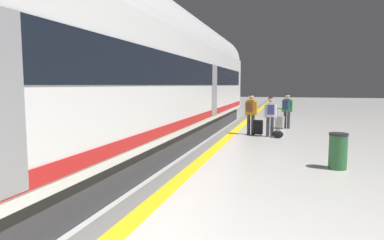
% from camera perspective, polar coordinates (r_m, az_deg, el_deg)
% --- Properties ---
extents(safety_line_strip, '(0.36, 80.00, 0.01)m').
position_cam_1_polar(safety_line_strip, '(11.22, 3.85, -4.86)').
color(safety_line_strip, yellow).
rests_on(safety_line_strip, ground).
extents(tactile_edge_band, '(0.55, 80.00, 0.01)m').
position_cam_1_polar(tactile_edge_band, '(11.28, 2.37, -4.79)').
color(tactile_edge_band, slate).
rests_on(tactile_edge_band, ground).
extents(high_speed_train, '(2.94, 31.34, 4.97)m').
position_cam_1_polar(high_speed_train, '(8.65, -14.30, 8.42)').
color(high_speed_train, '#38383D').
rests_on(high_speed_train, ground).
extents(passenger_near, '(0.51, 0.35, 1.64)m').
position_cam_1_polar(passenger_near, '(14.00, 13.12, 1.14)').
color(passenger_near, '#383842').
rests_on(passenger_near, ground).
extents(duffel_bag_near, '(0.44, 0.26, 0.36)m').
position_cam_1_polar(duffel_bag_near, '(13.85, 14.31, -2.34)').
color(duffel_bag_near, black).
rests_on(duffel_bag_near, ground).
extents(passenger_mid, '(0.53, 0.38, 1.74)m').
position_cam_1_polar(passenger_mid, '(14.45, 9.93, 1.60)').
color(passenger_mid, '#383842').
rests_on(passenger_mid, ground).
extents(suitcase_mid, '(0.40, 0.27, 0.65)m').
position_cam_1_polar(suitcase_mid, '(14.34, 11.11, -1.20)').
color(suitcase_mid, black).
rests_on(suitcase_mid, ground).
extents(passenger_far, '(0.50, 0.41, 1.70)m').
position_cam_1_polar(passenger_far, '(16.93, 15.78, 2.01)').
color(passenger_far, '#383842').
rests_on(passenger_far, ground).
extents(suitcase_far, '(0.44, 0.36, 1.00)m').
position_cam_1_polar(suitcase_far, '(16.78, 14.65, -0.31)').
color(suitcase_far, '#9E9EA3').
rests_on(suitcase_far, ground).
extents(waste_bin, '(0.46, 0.46, 0.91)m').
position_cam_1_polar(waste_bin, '(9.22, 23.47, -4.83)').
color(waste_bin, '#2D6638').
rests_on(waste_bin, ground).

